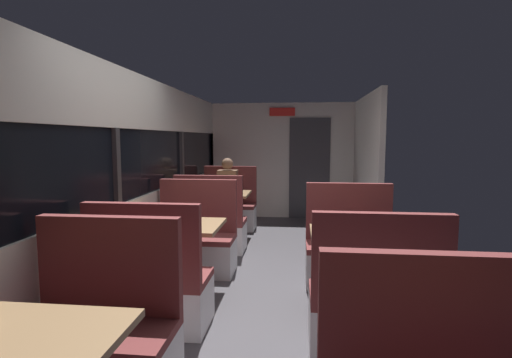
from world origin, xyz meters
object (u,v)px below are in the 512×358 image
Objects in this scene: bench_mid_window_facing_end at (151,290)px; dining_table_rear_aisle at (360,244)px; bench_mid_window_facing_entry at (195,245)px; bench_near_window_facing_entry at (100,344)px; seated_passenger at (228,199)px; bench_rear_aisle_facing_end at (374,311)px; bench_far_window_facing_end at (211,228)px; dining_table_mid_window at (177,234)px; bench_far_window_facing_entry at (229,210)px; bench_rear_aisle_facing_entry at (349,254)px; dining_table_far_window at (221,199)px; coffee_cup_secondary at (157,218)px.

dining_table_rear_aisle is at bearing 15.59° from bench_mid_window_facing_end.
dining_table_rear_aisle is at bearing -26.68° from bench_mid_window_facing_entry.
seated_passenger is (0.00, 4.43, 0.21)m from bench_near_window_facing_entry.
bench_far_window_facing_end is at bearing 126.13° from bench_rear_aisle_facing_end.
dining_table_mid_window is (0.00, 1.55, 0.31)m from bench_near_window_facing_entry.
dining_table_mid_window is 0.77m from bench_mid_window_facing_entry.
bench_far_window_facing_entry is (0.00, 2.95, -0.31)m from dining_table_mid_window.
dining_table_mid_window is at bearing 153.32° from bench_rear_aisle_facing_end.
bench_mid_window_facing_entry is (0.00, 0.70, -0.31)m from dining_table_mid_window.
bench_mid_window_facing_entry is at bearing -90.00° from seated_passenger.
bench_rear_aisle_facing_entry is at bearing 33.81° from bench_mid_window_facing_end.
coffee_cup_secondary is at bearing -95.72° from dining_table_far_window.
bench_rear_aisle_facing_end is (1.79, -1.60, 0.00)m from bench_mid_window_facing_entry.
coffee_cup_secondary is at bearing -167.54° from bench_rear_aisle_facing_entry.
dining_table_far_window is 1.00× the size of dining_table_rear_aisle.
bench_rear_aisle_facing_entry is (1.79, -2.45, 0.00)m from bench_far_window_facing_entry.
bench_rear_aisle_facing_end is 1.40m from bench_rear_aisle_facing_entry.
dining_table_far_window is 0.77m from bench_far_window_facing_end.
bench_rear_aisle_facing_end and bench_rear_aisle_facing_entry have the same top height.
bench_mid_window_facing_entry is at bearing 90.00° from bench_mid_window_facing_end.
bench_far_window_facing_entry is (0.00, 0.70, -0.31)m from dining_table_far_window.
dining_table_rear_aisle is at bearing -6.38° from dining_table_mid_window.
dining_table_far_window is (0.00, 2.25, 0.00)m from dining_table_mid_window.
coffee_cup_secondary is (-0.22, 0.75, 0.46)m from bench_mid_window_facing_end.
bench_mid_window_facing_end is 1.88m from dining_table_rear_aisle.
bench_rear_aisle_facing_end is at bearing -90.00° from bench_rear_aisle_facing_entry.
bench_far_window_facing_end is 1.34m from seated_passenger.
bench_rear_aisle_facing_entry is (0.00, 1.40, 0.00)m from bench_rear_aisle_facing_end.
dining_table_rear_aisle is 2.03m from coffee_cup_secondary.
seated_passenger is 14.00× the size of coffee_cup_secondary.
bench_near_window_facing_entry is 0.85m from bench_mid_window_facing_end.
bench_far_window_facing_entry is at bearing 126.13° from bench_rear_aisle_facing_entry.
bench_far_window_facing_entry is (0.00, 4.50, 0.00)m from bench_near_window_facing_entry.
bench_rear_aisle_facing_entry is at bearing 15.59° from dining_table_mid_window.
bench_rear_aisle_facing_end is 2.27m from coffee_cup_secondary.
coffee_cup_secondary is at bearing 165.85° from dining_table_mid_window.
bench_mid_window_facing_end is 0.91m from coffee_cup_secondary.
bench_mid_window_facing_end is (0.00, -0.70, -0.31)m from dining_table_mid_window.
bench_far_window_facing_end is at bearing 135.61° from dining_table_rear_aisle.
coffee_cup_secondary is (-2.01, 0.26, 0.15)m from dining_table_rear_aisle.
bench_near_window_facing_entry is 4.44m from seated_passenger.
bench_mid_window_facing_entry is at bearing -90.00° from bench_far_window_facing_entry.
bench_near_window_facing_entry reaches higher than dining_table_far_window.
bench_far_window_facing_end is 2.08m from bench_rear_aisle_facing_entry.
bench_mid_window_facing_entry is 1.22× the size of dining_table_far_window.
coffee_cup_secondary reaches higher than dining_table_mid_window.
bench_far_window_facing_entry is 2.94m from coffee_cup_secondary.
seated_passenger reaches higher than dining_table_mid_window.
bench_far_window_facing_entry is (0.00, 3.65, 0.00)m from bench_mid_window_facing_end.
bench_far_window_facing_end is (0.00, 2.25, 0.00)m from bench_mid_window_facing_end.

